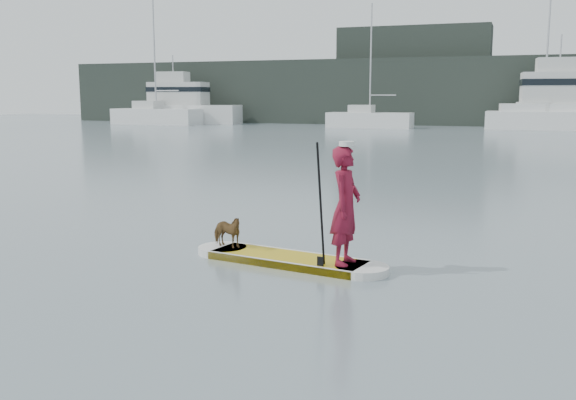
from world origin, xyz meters
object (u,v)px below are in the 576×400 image
(paddler, at_px, (346,206))
(dog, at_px, (227,231))
(sailboat_c, at_px, (369,119))
(motor_yacht_b, at_px, (184,104))
(paddleboard, at_px, (288,259))
(sailboat_d, at_px, (542,118))
(sailboat_a, at_px, (156,115))
(motor_yacht_a, at_px, (575,103))

(paddler, distance_m, dog, 2.22)
(sailboat_c, relative_size, motor_yacht_b, 0.99)
(paddler, height_order, motor_yacht_b, motor_yacht_b)
(paddleboard, distance_m, sailboat_d, 45.23)
(paddler, distance_m, sailboat_d, 45.29)
(paddleboard, relative_size, dog, 5.19)
(paddleboard, distance_m, sailboat_c, 44.31)
(sailboat_d, bearing_deg, paddleboard, -95.45)
(sailboat_d, height_order, motor_yacht_b, sailboat_d)
(paddleboard, height_order, sailboat_c, sailboat_c)
(sailboat_a, bearing_deg, paddleboard, -53.50)
(paddleboard, bearing_deg, dog, -180.00)
(dog, xyz_separation_m, motor_yacht_b, (-25.96, 45.59, 1.43))
(sailboat_a, bearing_deg, dog, -54.45)
(sailboat_d, bearing_deg, motor_yacht_a, 26.47)
(paddler, bearing_deg, sailboat_a, 38.67)
(paddler, height_order, sailboat_c, sailboat_c)
(motor_yacht_a, bearing_deg, dog, -104.71)
(paddleboard, distance_m, dog, 1.21)
(sailboat_c, distance_m, motor_yacht_b, 18.73)
(paddleboard, height_order, motor_yacht_a, motor_yacht_a)
(sailboat_c, height_order, sailboat_d, sailboat_d)
(paddleboard, xyz_separation_m, sailboat_c, (-8.55, 43.48, 0.68))
(sailboat_a, relative_size, sailboat_c, 1.23)
(paddler, height_order, dog, paddler)
(paddleboard, height_order, motor_yacht_b, motor_yacht_b)
(sailboat_d, xyz_separation_m, motor_yacht_a, (2.35, 1.13, 1.16))
(dog, xyz_separation_m, motor_yacht_a, (8.37, 45.89, 1.67))
(sailboat_c, xyz_separation_m, motor_yacht_a, (15.78, 2.61, 1.32))
(paddleboard, height_order, sailboat_d, sailboat_d)
(sailboat_a, bearing_deg, motor_yacht_b, 61.90)
(paddleboard, distance_m, motor_yacht_a, 46.70)
(dog, bearing_deg, paddler, -85.24)
(paddleboard, relative_size, motor_yacht_a, 0.26)
(paddleboard, height_order, dog, dog)
(paddler, distance_m, motor_yacht_a, 46.69)
(paddleboard, relative_size, sailboat_d, 0.26)
(sailboat_c, bearing_deg, dog, -79.47)
(sailboat_c, height_order, motor_yacht_a, sailboat_c)
(paddler, bearing_deg, paddleboard, 84.53)
(motor_yacht_a, bearing_deg, paddleboard, -103.28)
(paddler, xyz_separation_m, motor_yacht_a, (6.27, 46.26, 1.07))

